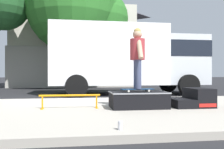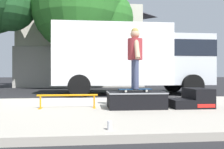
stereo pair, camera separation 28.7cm
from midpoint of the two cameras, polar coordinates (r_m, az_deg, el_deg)
The scene contains 11 objects.
ground_plane at distance 8.63m, azimuth -10.72°, elevation -5.98°, with size 140.00×140.00×0.00m, color black.
sidewalk_slab at distance 5.66m, azimuth -13.31°, elevation -8.53°, with size 50.00×5.00×0.12m, color #A8A093.
skate_box at distance 5.68m, azimuth 7.10°, elevation -5.84°, with size 1.31×0.84×0.38m.
kicker_ramp at distance 6.13m, azimuth 19.74°, elevation -5.56°, with size 0.94×0.85×0.45m.
grind_rail at distance 5.65m, azimuth -9.07°, elevation -5.50°, with size 1.39×0.28×0.32m.
skateboard at distance 5.63m, azimuth 6.95°, elevation -3.53°, with size 0.80×0.29×0.07m.
skater_kid at distance 5.64m, azimuth 6.95°, elevation 5.11°, with size 0.35×0.73×1.42m.
soda_can at distance 3.44m, azimuth 1.85°, elevation -12.02°, with size 0.07×0.07×0.13m.
box_truck at distance 11.00m, azimuth 5.66°, elevation 4.18°, with size 6.91×2.63×3.05m.
street_tree_neighbour at distance 15.46m, azimuth -6.16°, elevation 15.06°, with size 6.27×5.70×7.93m.
house_behind at distance 20.99m, azimuth -6.83°, elevation 9.17°, with size 9.54×8.22×8.40m.
Camera 2 is at (0.87, -8.57, 0.90)m, focal length 38.49 mm.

